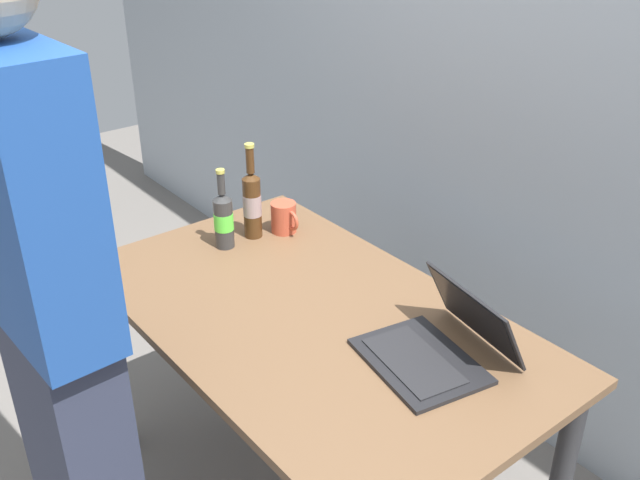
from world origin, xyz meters
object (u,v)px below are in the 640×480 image
Objects in this scene: person_figure at (54,328)px; coffee_mug at (284,217)px; laptop at (438,344)px; beer_bottle_dark at (223,219)px; beer_bottle_brown at (252,202)px.

coffee_mug is (-0.36, 0.91, -0.13)m from person_figure.
laptop is 0.86m from beer_bottle_dark.
laptop is 1.16× the size of beer_bottle_brown.
person_figure reaches higher than laptop.
beer_bottle_brown reaches higher than laptop.
beer_bottle_dark is 0.80m from person_figure.
beer_bottle_brown is 0.12m from beer_bottle_dark.
laptop is at bearing -0.49° from beer_bottle_brown.
beer_bottle_dark is at bearing -88.34° from beer_bottle_brown.
person_figure is (0.39, -0.69, 0.08)m from beer_bottle_dark.
beer_bottle_dark reaches higher than laptop.
person_figure reaches higher than coffee_mug.
coffee_mug is at bearing 80.51° from beer_bottle_dark.
coffee_mug is at bearing 68.72° from beer_bottle_brown.
person_figure is 0.98m from coffee_mug.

